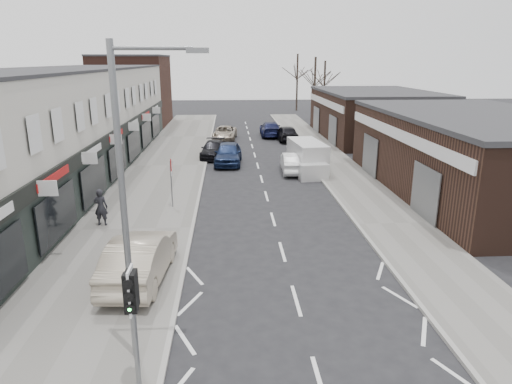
{
  "coord_description": "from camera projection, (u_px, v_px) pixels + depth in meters",
  "views": [
    {
      "loc": [
        -2.15,
        -11.4,
        7.68
      ],
      "look_at": [
        -1.09,
        6.0,
        2.6
      ],
      "focal_mm": 32.0,
      "sensor_mm": 36.0,
      "label": 1
    }
  ],
  "objects": [
    {
      "name": "parked_car_left_c",
      "position": [
        225.0,
        133.0,
        45.33
      ],
      "size": [
        2.58,
        4.86,
        1.3
      ],
      "primitive_type": "imported",
      "rotation": [
        0.0,
        0.0,
        -0.09
      ],
      "color": "gray",
      "rests_on": "ground"
    },
    {
      "name": "brick_block_far",
      "position": [
        133.0,
        91.0,
        54.42
      ],
      "size": [
        8.0,
        10.0,
        8.0
      ],
      "primitive_type": "cube",
      "color": "#40231B",
      "rests_on": "ground"
    },
    {
      "name": "sedan_on_pavement",
      "position": [
        140.0,
        258.0,
        16.1
      ],
      "size": [
        2.12,
        5.11,
        1.65
      ],
      "primitive_type": "imported",
      "rotation": [
        0.0,
        0.0,
        3.07
      ],
      "color": "tan",
      "rests_on": "pavement_left"
    },
    {
      "name": "shop_terrace_left",
      "position": [
        57.0,
        124.0,
        30.11
      ],
      "size": [
        8.0,
        41.0,
        7.1
      ],
      "primitive_type": "cube",
      "color": "beige",
      "rests_on": "ground"
    },
    {
      "name": "parked_car_left_a",
      "position": [
        228.0,
        153.0,
        34.55
      ],
      "size": [
        2.25,
        4.97,
        1.65
      ],
      "primitive_type": "imported",
      "rotation": [
        0.0,
        0.0,
        -0.06
      ],
      "color": "#162244",
      "rests_on": "ground"
    },
    {
      "name": "ground",
      "position": [
        306.0,
        335.0,
        13.19
      ],
      "size": [
        160.0,
        160.0,
        0.0
      ],
      "primitive_type": "plane",
      "color": "black",
      "rests_on": "ground"
    },
    {
      "name": "traffic_light",
      "position": [
        132.0,
        301.0,
        10.33
      ],
      "size": [
        0.28,
        0.6,
        3.1
      ],
      "color": "slate",
      "rests_on": "pavement_left"
    },
    {
      "name": "warning_sign",
      "position": [
        171.0,
        169.0,
        23.78
      ],
      "size": [
        0.12,
        0.8,
        2.7
      ],
      "color": "slate",
      "rests_on": "pavement_left"
    },
    {
      "name": "parked_car_left_b",
      "position": [
        213.0,
        149.0,
        36.92
      ],
      "size": [
        2.19,
        4.7,
        1.33
      ],
      "primitive_type": "imported",
      "rotation": [
        0.0,
        0.0,
        -0.07
      ],
      "color": "black",
      "rests_on": "ground"
    },
    {
      "name": "tree_far_c",
      "position": [
        296.0,
        110.0,
        71.18
      ],
      "size": [
        3.6,
        3.6,
        8.5
      ],
      "primitive_type": null,
      "color": "#382D26",
      "rests_on": "ground"
    },
    {
      "name": "pedestrian",
      "position": [
        101.0,
        207.0,
        21.41
      ],
      "size": [
        0.68,
        0.49,
        1.77
      ],
      "primitive_type": "imported",
      "rotation": [
        0.0,
        0.0,
        3.04
      ],
      "color": "black",
      "rests_on": "pavement_left"
    },
    {
      "name": "tree_far_a",
      "position": [
        313.0,
        120.0,
        59.71
      ],
      "size": [
        3.6,
        3.6,
        8.0
      ],
      "primitive_type": null,
      "color": "#382D26",
      "rests_on": "ground"
    },
    {
      "name": "right_unit_far",
      "position": [
        374.0,
        115.0,
        45.87
      ],
      "size": [
        10.0,
        16.0,
        4.5
      ],
      "primitive_type": "cube",
      "color": "#352018",
      "rests_on": "ground"
    },
    {
      "name": "parked_car_right_c",
      "position": [
        270.0,
        129.0,
        47.22
      ],
      "size": [
        2.17,
        5.16,
        1.49
      ],
      "primitive_type": "imported",
      "rotation": [
        0.0,
        0.0,
        3.12
      ],
      "color": "#121639",
      "rests_on": "ground"
    },
    {
      "name": "white_van",
      "position": [
        308.0,
        158.0,
        32.21
      ],
      "size": [
        2.38,
        5.62,
        2.12
      ],
      "rotation": [
        0.0,
        0.0,
        0.1
      ],
      "color": "silver",
      "rests_on": "ground"
    },
    {
      "name": "pavement_left",
      "position": [
        167.0,
        166.0,
        33.87
      ],
      "size": [
        5.5,
        64.0,
        0.12
      ],
      "primitive_type": "cube",
      "color": "slate",
      "rests_on": "ground"
    },
    {
      "name": "tree_far_b",
      "position": [
        323.0,
        115.0,
        65.61
      ],
      "size": [
        3.6,
        3.6,
        7.5
      ],
      "primitive_type": null,
      "color": "#382D26",
      "rests_on": "ground"
    },
    {
      "name": "parked_car_right_a",
      "position": [
        293.0,
        162.0,
        32.06
      ],
      "size": [
        1.72,
        4.41,
        1.43
      ],
      "primitive_type": "imported",
      "rotation": [
        0.0,
        0.0,
        3.09
      ],
      "color": "silver",
      "rests_on": "ground"
    },
    {
      "name": "parked_car_right_b",
      "position": [
        287.0,
        133.0,
        44.43
      ],
      "size": [
        2.08,
        4.56,
        1.52
      ],
      "primitive_type": "imported",
      "rotation": [
        0.0,
        0.0,
        3.21
      ],
      "color": "black",
      "rests_on": "ground"
    },
    {
      "name": "street_lamp",
      "position": [
        130.0,
        193.0,
        10.87
      ],
      "size": [
        2.23,
        0.22,
        8.0
      ],
      "color": "slate",
      "rests_on": "pavement_left"
    },
    {
      "name": "pavement_right",
      "position": [
        333.0,
        164.0,
        34.59
      ],
      "size": [
        3.5,
        64.0,
        0.12
      ],
      "primitive_type": "cube",
      "color": "slate",
      "rests_on": "ground"
    },
    {
      "name": "right_unit_near",
      "position": [
        479.0,
        156.0,
        26.71
      ],
      "size": [
        10.0,
        18.0,
        4.5
      ],
      "primitive_type": "cube",
      "color": "#352018",
      "rests_on": "ground"
    }
  ]
}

